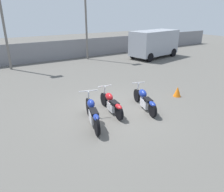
{
  "coord_description": "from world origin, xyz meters",
  "views": [
    {
      "loc": [
        -4.32,
        -6.87,
        3.84
      ],
      "look_at": [
        0.0,
        0.01,
        0.65
      ],
      "focal_mm": 35.0,
      "sensor_mm": 36.0,
      "label": 1
    }
  ],
  "objects_px": {
    "parked_van": "(154,43)",
    "traffic_cone_near": "(177,92)",
    "motorcycle_slot_0": "(93,113)",
    "motorcycle_slot_2": "(145,100)",
    "light_pole_left": "(0,1)",
    "motorcycle_slot_1": "(112,104)"
  },
  "relations": [
    {
      "from": "motorcycle_slot_0",
      "to": "parked_van",
      "type": "bearing_deg",
      "value": 54.65
    },
    {
      "from": "light_pole_left",
      "to": "motorcycle_slot_1",
      "type": "xyz_separation_m",
      "value": [
        2.26,
        -9.64,
        -3.98
      ]
    },
    {
      "from": "light_pole_left",
      "to": "motorcycle_slot_0",
      "type": "distance_m",
      "value": 10.91
    },
    {
      "from": "light_pole_left",
      "to": "traffic_cone_near",
      "type": "height_order",
      "value": "light_pole_left"
    },
    {
      "from": "motorcycle_slot_0",
      "to": "motorcycle_slot_2",
      "type": "height_order",
      "value": "motorcycle_slot_0"
    },
    {
      "from": "motorcycle_slot_2",
      "to": "light_pole_left",
      "type": "bearing_deg",
      "value": 125.88
    },
    {
      "from": "light_pole_left",
      "to": "motorcycle_slot_1",
      "type": "relative_size",
      "value": 3.66
    },
    {
      "from": "parked_van",
      "to": "traffic_cone_near",
      "type": "height_order",
      "value": "parked_van"
    },
    {
      "from": "light_pole_left",
      "to": "motorcycle_slot_0",
      "type": "height_order",
      "value": "light_pole_left"
    },
    {
      "from": "motorcycle_slot_2",
      "to": "traffic_cone_near",
      "type": "bearing_deg",
      "value": 22.76
    },
    {
      "from": "parked_van",
      "to": "traffic_cone_near",
      "type": "bearing_deg",
      "value": -45.52
    },
    {
      "from": "motorcycle_slot_1",
      "to": "traffic_cone_near",
      "type": "distance_m",
      "value": 3.61
    },
    {
      "from": "motorcycle_slot_0",
      "to": "motorcycle_slot_2",
      "type": "relative_size",
      "value": 1.04
    },
    {
      "from": "motorcycle_slot_1",
      "to": "parked_van",
      "type": "xyz_separation_m",
      "value": [
        9.03,
        7.49,
        0.86
      ]
    },
    {
      "from": "motorcycle_slot_0",
      "to": "traffic_cone_near",
      "type": "distance_m",
      "value": 4.7
    },
    {
      "from": "motorcycle_slot_1",
      "to": "parked_van",
      "type": "distance_m",
      "value": 11.77
    },
    {
      "from": "motorcycle_slot_0",
      "to": "motorcycle_slot_2",
      "type": "bearing_deg",
      "value": 17.36
    },
    {
      "from": "motorcycle_slot_1",
      "to": "motorcycle_slot_2",
      "type": "height_order",
      "value": "motorcycle_slot_2"
    },
    {
      "from": "light_pole_left",
      "to": "parked_van",
      "type": "distance_m",
      "value": 11.91
    },
    {
      "from": "motorcycle_slot_2",
      "to": "motorcycle_slot_0",
      "type": "bearing_deg",
      "value": -162.96
    },
    {
      "from": "traffic_cone_near",
      "to": "motorcycle_slot_0",
      "type": "bearing_deg",
      "value": -176.34
    },
    {
      "from": "motorcycle_slot_0",
      "to": "parked_van",
      "type": "distance_m",
      "value": 12.9
    }
  ]
}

